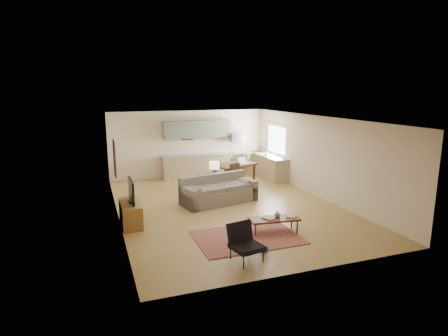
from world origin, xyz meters
name	(u,v)px	position (x,y,z in m)	size (l,w,h in m)	color
room	(227,163)	(0.00, 0.00, 1.35)	(9.00, 9.00, 9.00)	olive
kitchen_counter_back	(213,165)	(0.90, 4.18, 0.46)	(4.26, 0.64, 0.92)	#9F8561
kitchen_counter_right	(269,167)	(2.93, 3.00, 0.46)	(0.64, 2.26, 0.92)	#9F8561
kitchen_range	(237,163)	(2.00, 4.18, 0.45)	(0.62, 0.62, 0.90)	#A5A8AD
kitchen_microwave	(237,137)	(2.00, 4.20, 1.55)	(0.62, 0.40, 0.35)	#A5A8AD
upper_cabinets	(197,129)	(0.30, 4.33, 1.95)	(2.80, 0.34, 0.70)	slate
window_right	(276,140)	(3.23, 3.00, 1.55)	(0.02, 1.40, 1.05)	white
wall_art_left	(115,158)	(-3.21, 0.90, 1.55)	(0.06, 0.42, 1.10)	olive
triptych	(187,134)	(-0.10, 4.47, 1.75)	(1.70, 0.04, 0.50)	beige
rug	(247,237)	(-0.42, -2.52, 0.01)	(2.50, 1.73, 0.02)	maroon
sofa	(219,189)	(-0.12, 0.44, 0.43)	(2.50, 1.09, 0.87)	#6B5E54
coffee_table	(274,225)	(0.36, -2.42, 0.19)	(1.26, 0.50, 0.38)	#522618
book_a	(265,219)	(0.11, -2.44, 0.39)	(0.31, 0.36, 0.03)	maroon
book_b	(286,215)	(0.72, -2.36, 0.39)	(0.37, 0.40, 0.02)	navy
vase	(277,214)	(0.47, -2.38, 0.46)	(0.20, 0.20, 0.17)	black
armchair	(247,243)	(-0.93, -3.67, 0.39)	(0.69, 0.69, 0.79)	black
tv_credenza	(131,213)	(-2.98, -0.57, 0.30)	(0.51, 1.31, 0.61)	brown
tv	(131,191)	(-2.93, -0.57, 0.91)	(0.10, 1.01, 0.61)	black
console_table	(214,187)	(-0.06, 1.06, 0.34)	(0.59, 0.39, 0.69)	#352315
table_lamp	(214,169)	(-0.06, 1.06, 0.96)	(0.33, 0.33, 0.55)	beige
dining_table	(235,174)	(1.19, 2.38, 0.41)	(1.60, 0.92, 0.81)	#352315
dining_chair_near	(239,177)	(1.01, 1.56, 0.49)	(0.46, 0.49, 0.97)	#352315
dining_chair_far	(232,168)	(1.37, 3.20, 0.47)	(0.45, 0.47, 0.93)	#352315
laptop	(244,160)	(1.51, 2.27, 0.94)	(0.34, 0.26, 0.26)	#A5A8AD
soap_bottle	(267,153)	(2.83, 3.05, 1.02)	(0.10, 0.11, 0.19)	beige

